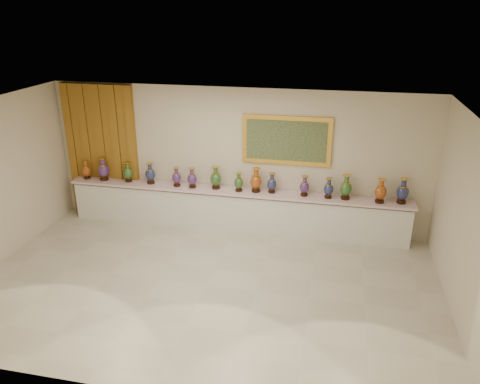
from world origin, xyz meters
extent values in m
plane|color=beige|center=(0.00, 0.00, 0.00)|extent=(8.00, 8.00, 0.00)
plane|color=beige|center=(0.00, 2.50, 1.50)|extent=(8.00, 0.00, 8.00)
plane|color=beige|center=(4.00, 0.00, 1.50)|extent=(0.00, 5.00, 5.00)
plane|color=white|center=(0.00, 0.00, 3.00)|extent=(8.00, 8.00, 0.00)
cube|color=#9D6D21|center=(-3.03, 2.44, 1.50)|extent=(1.64, 0.14, 2.95)
cube|color=gold|center=(1.03, 2.46, 1.98)|extent=(1.80, 0.06, 1.00)
cube|color=#1A341B|center=(1.03, 2.42, 1.98)|extent=(1.62, 0.02, 0.82)
cube|color=white|center=(0.00, 2.27, 0.41)|extent=(7.20, 0.42, 0.81)
cube|color=silver|center=(0.00, 2.25, 0.88)|extent=(7.28, 0.48, 0.05)
cylinder|color=black|center=(-3.37, 2.25, 0.92)|extent=(0.15, 0.15, 0.04)
cone|color=gold|center=(-3.37, 2.25, 0.97)|extent=(0.13, 0.13, 0.03)
ellipsoid|color=maroon|center=(-3.37, 2.25, 1.08)|extent=(0.22, 0.22, 0.24)
cylinder|color=gold|center=(-3.37, 2.25, 1.18)|extent=(0.13, 0.13, 0.01)
cylinder|color=maroon|center=(-3.37, 2.25, 1.23)|extent=(0.08, 0.08, 0.09)
cone|color=maroon|center=(-3.37, 2.25, 1.29)|extent=(0.13, 0.13, 0.03)
cylinder|color=gold|center=(-3.37, 2.25, 1.31)|extent=(0.14, 0.14, 0.01)
cylinder|color=black|center=(-2.96, 2.25, 0.93)|extent=(0.18, 0.18, 0.05)
cone|color=gold|center=(-2.96, 2.25, 0.98)|extent=(0.16, 0.16, 0.03)
ellipsoid|color=#2C134D|center=(-2.96, 2.25, 1.12)|extent=(0.26, 0.26, 0.30)
cylinder|color=gold|center=(-2.96, 2.25, 1.25)|extent=(0.16, 0.16, 0.01)
cylinder|color=#2C134D|center=(-2.96, 2.25, 1.32)|extent=(0.10, 0.10, 0.11)
cone|color=#2C134D|center=(-2.96, 2.25, 1.39)|extent=(0.16, 0.16, 0.04)
cylinder|color=gold|center=(-2.96, 2.25, 1.41)|extent=(0.17, 0.17, 0.01)
cylinder|color=black|center=(-2.39, 2.28, 0.92)|extent=(0.16, 0.16, 0.04)
cone|color=gold|center=(-2.39, 2.28, 0.97)|extent=(0.14, 0.14, 0.03)
ellipsoid|color=black|center=(-2.39, 2.28, 1.09)|extent=(0.27, 0.27, 0.26)
cylinder|color=gold|center=(-2.39, 2.28, 1.20)|extent=(0.14, 0.14, 0.01)
cylinder|color=black|center=(-2.39, 2.28, 1.26)|extent=(0.08, 0.08, 0.09)
cone|color=black|center=(-2.39, 2.28, 1.32)|extent=(0.14, 0.14, 0.03)
cylinder|color=gold|center=(-2.39, 2.28, 1.34)|extent=(0.14, 0.14, 0.01)
cylinder|color=black|center=(-1.87, 2.27, 0.92)|extent=(0.17, 0.17, 0.05)
cone|color=gold|center=(-1.87, 2.27, 0.97)|extent=(0.15, 0.15, 0.03)
ellipsoid|color=#0A133B|center=(-1.87, 2.27, 1.10)|extent=(0.24, 0.24, 0.27)
cylinder|color=gold|center=(-1.87, 2.27, 1.22)|extent=(0.15, 0.15, 0.01)
cylinder|color=#0A133B|center=(-1.87, 2.27, 1.28)|extent=(0.09, 0.09, 0.10)
cone|color=#0A133B|center=(-1.87, 2.27, 1.35)|extent=(0.15, 0.15, 0.04)
cylinder|color=gold|center=(-1.87, 2.27, 1.36)|extent=(0.15, 0.15, 0.01)
cylinder|color=black|center=(-1.26, 2.23, 0.92)|extent=(0.15, 0.15, 0.04)
cone|color=gold|center=(-1.26, 2.23, 0.97)|extent=(0.13, 0.13, 0.03)
ellipsoid|color=#2C134D|center=(-1.26, 2.23, 1.08)|extent=(0.26, 0.26, 0.24)
cylinder|color=gold|center=(-1.26, 2.23, 1.19)|extent=(0.13, 0.13, 0.01)
cylinder|color=#2C134D|center=(-1.26, 2.23, 1.24)|extent=(0.08, 0.08, 0.09)
cone|color=#2C134D|center=(-1.26, 2.23, 1.30)|extent=(0.13, 0.13, 0.03)
cylinder|color=gold|center=(-1.26, 2.23, 1.32)|extent=(0.14, 0.14, 0.01)
cylinder|color=black|center=(-0.90, 2.22, 0.92)|extent=(0.15, 0.15, 0.04)
cone|color=gold|center=(-0.90, 2.22, 0.97)|extent=(0.13, 0.13, 0.03)
ellipsoid|color=#2C134D|center=(-0.90, 2.22, 1.09)|extent=(0.26, 0.26, 0.25)
cylinder|color=gold|center=(-0.90, 2.22, 1.19)|extent=(0.14, 0.14, 0.01)
cylinder|color=#2C134D|center=(-0.90, 2.22, 1.25)|extent=(0.08, 0.08, 0.09)
cone|color=#2C134D|center=(-0.90, 2.22, 1.31)|extent=(0.14, 0.14, 0.03)
cylinder|color=gold|center=(-0.90, 2.22, 1.33)|extent=(0.14, 0.14, 0.01)
cylinder|color=black|center=(-0.40, 2.27, 0.92)|extent=(0.17, 0.17, 0.05)
cone|color=gold|center=(-0.40, 2.27, 0.98)|extent=(0.15, 0.15, 0.03)
ellipsoid|color=black|center=(-0.40, 2.27, 1.11)|extent=(0.28, 0.28, 0.28)
cylinder|color=gold|center=(-0.40, 2.27, 1.23)|extent=(0.16, 0.16, 0.01)
cylinder|color=black|center=(-0.40, 2.27, 1.30)|extent=(0.09, 0.09, 0.10)
cone|color=black|center=(-0.40, 2.27, 1.37)|extent=(0.16, 0.16, 0.04)
cylinder|color=gold|center=(-0.40, 2.27, 1.38)|extent=(0.16, 0.16, 0.01)
cylinder|color=black|center=(0.10, 2.22, 0.92)|extent=(0.15, 0.15, 0.04)
cone|color=gold|center=(0.10, 2.22, 0.97)|extent=(0.13, 0.13, 0.03)
ellipsoid|color=black|center=(0.10, 2.22, 1.08)|extent=(0.25, 0.25, 0.24)
cylinder|color=gold|center=(0.10, 2.22, 1.18)|extent=(0.13, 0.13, 0.01)
cylinder|color=black|center=(0.10, 2.22, 1.23)|extent=(0.08, 0.08, 0.09)
cone|color=black|center=(0.10, 2.22, 1.29)|extent=(0.13, 0.13, 0.03)
cylinder|color=gold|center=(0.10, 2.22, 1.31)|extent=(0.13, 0.13, 0.01)
cylinder|color=black|center=(0.46, 2.27, 0.93)|extent=(0.18, 0.18, 0.05)
cone|color=gold|center=(0.46, 2.27, 0.98)|extent=(0.16, 0.16, 0.03)
ellipsoid|color=maroon|center=(0.46, 2.27, 1.12)|extent=(0.25, 0.25, 0.30)
cylinder|color=gold|center=(0.46, 2.27, 1.25)|extent=(0.16, 0.16, 0.01)
cylinder|color=maroon|center=(0.46, 2.27, 1.31)|extent=(0.09, 0.09, 0.11)
cone|color=maroon|center=(0.46, 2.27, 1.39)|extent=(0.16, 0.16, 0.04)
cylinder|color=gold|center=(0.46, 2.27, 1.41)|extent=(0.17, 0.17, 0.01)
cylinder|color=black|center=(0.79, 2.29, 0.92)|extent=(0.15, 0.15, 0.04)
cone|color=gold|center=(0.79, 2.29, 0.97)|extent=(0.13, 0.13, 0.03)
ellipsoid|color=#0A133B|center=(0.79, 2.29, 1.08)|extent=(0.23, 0.23, 0.24)
cylinder|color=gold|center=(0.79, 2.29, 1.19)|extent=(0.13, 0.13, 0.01)
cylinder|color=#0A133B|center=(0.79, 2.29, 1.24)|extent=(0.08, 0.08, 0.09)
cone|color=#0A133B|center=(0.79, 2.29, 1.30)|extent=(0.13, 0.13, 0.03)
cylinder|color=gold|center=(0.79, 2.29, 1.32)|extent=(0.14, 0.14, 0.01)
cylinder|color=black|center=(1.46, 2.26, 0.92)|extent=(0.15, 0.15, 0.04)
cone|color=gold|center=(1.46, 2.26, 0.97)|extent=(0.13, 0.13, 0.03)
ellipsoid|color=#2C134D|center=(1.46, 2.26, 1.08)|extent=(0.26, 0.26, 0.25)
cylinder|color=gold|center=(1.46, 2.26, 1.19)|extent=(0.13, 0.13, 0.01)
cylinder|color=#2C134D|center=(1.46, 2.26, 1.24)|extent=(0.08, 0.08, 0.09)
cone|color=#2C134D|center=(1.46, 2.26, 1.30)|extent=(0.13, 0.13, 0.03)
cylinder|color=gold|center=(1.46, 2.26, 1.32)|extent=(0.14, 0.14, 0.01)
cylinder|color=black|center=(1.94, 2.24, 0.92)|extent=(0.15, 0.15, 0.04)
cone|color=gold|center=(1.94, 2.24, 0.97)|extent=(0.13, 0.13, 0.03)
ellipsoid|color=#0A133B|center=(1.94, 2.24, 1.08)|extent=(0.24, 0.24, 0.24)
cylinder|color=gold|center=(1.94, 2.24, 1.19)|extent=(0.13, 0.13, 0.01)
cylinder|color=#0A133B|center=(1.94, 2.24, 1.24)|extent=(0.08, 0.08, 0.09)
cone|color=#0A133B|center=(1.94, 2.24, 1.30)|extent=(0.13, 0.13, 0.03)
cylinder|color=gold|center=(1.94, 2.24, 1.32)|extent=(0.14, 0.14, 0.01)
cylinder|color=black|center=(2.28, 2.25, 0.93)|extent=(0.18, 0.18, 0.05)
cone|color=gold|center=(2.28, 2.25, 0.98)|extent=(0.16, 0.16, 0.03)
ellipsoid|color=black|center=(2.28, 2.25, 1.12)|extent=(0.27, 0.27, 0.29)
cylinder|color=gold|center=(2.28, 2.25, 1.25)|extent=(0.16, 0.16, 0.01)
cylinder|color=black|center=(2.28, 2.25, 1.31)|extent=(0.09, 0.09, 0.11)
cone|color=black|center=(2.28, 2.25, 1.38)|extent=(0.16, 0.16, 0.04)
cylinder|color=gold|center=(2.28, 2.25, 1.40)|extent=(0.17, 0.17, 0.01)
cylinder|color=black|center=(2.94, 2.21, 0.92)|extent=(0.17, 0.17, 0.05)
cone|color=gold|center=(2.94, 2.21, 0.98)|extent=(0.15, 0.15, 0.03)
ellipsoid|color=maroon|center=(2.94, 2.21, 1.11)|extent=(0.29, 0.29, 0.28)
cylinder|color=gold|center=(2.94, 2.21, 1.23)|extent=(0.16, 0.16, 0.01)
cylinder|color=maroon|center=(2.94, 2.21, 1.30)|extent=(0.09, 0.09, 0.10)
cone|color=maroon|center=(2.94, 2.21, 1.37)|extent=(0.16, 0.16, 0.04)
cylinder|color=gold|center=(2.94, 2.21, 1.39)|extent=(0.16, 0.16, 0.01)
cylinder|color=black|center=(3.35, 2.27, 0.93)|extent=(0.18, 0.18, 0.05)
cone|color=gold|center=(3.35, 2.27, 0.98)|extent=(0.16, 0.16, 0.03)
ellipsoid|color=#0A133B|center=(3.35, 2.27, 1.12)|extent=(0.30, 0.30, 0.30)
cylinder|color=gold|center=(3.35, 2.27, 1.25)|extent=(0.16, 0.16, 0.01)
cylinder|color=#0A133B|center=(3.35, 2.27, 1.31)|extent=(0.10, 0.10, 0.11)
cone|color=#0A133B|center=(3.35, 2.27, 1.39)|extent=(0.16, 0.16, 0.04)
cylinder|color=gold|center=(3.35, 2.27, 1.41)|extent=(0.17, 0.17, 0.01)
cube|color=white|center=(-1.06, 2.13, 0.90)|extent=(0.10, 0.06, 0.00)
camera|label=1|loc=(2.01, -6.63, 4.52)|focal=35.00mm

